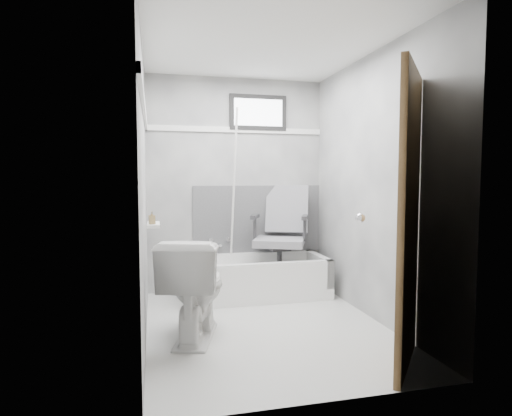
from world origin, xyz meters
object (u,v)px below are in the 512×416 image
object	(u,v)px
bathtub	(257,277)
soap_bottle_a	(152,218)
toilet	(194,288)
door	(474,224)
soap_bottle_b	(152,217)
office_chair	(280,234)

from	to	relation	value
bathtub	soap_bottle_a	xyz separation A→B (m)	(-1.09, -0.95, 0.76)
toilet	bathtub	bearing A→B (deg)	-110.12
bathtub	door	size ratio (longest dim) A/B	0.75
toilet	soap_bottle_b	size ratio (longest dim) A/B	9.77
door	soap_bottle_b	world-z (taller)	door
toilet	soap_bottle_a	size ratio (longest dim) A/B	8.01
bathtub	toilet	distance (m)	1.31
bathtub	office_chair	world-z (taller)	office_chair
bathtub	office_chair	bearing A→B (deg)	8.03
office_chair	soap_bottle_a	distance (m)	1.71
soap_bottle_b	soap_bottle_a	bearing A→B (deg)	-90.00
door	soap_bottle_b	size ratio (longest dim) A/B	23.90
bathtub	toilet	bearing A→B (deg)	-126.26
office_chair	toilet	world-z (taller)	office_chair
toilet	soap_bottle_b	world-z (taller)	soap_bottle_b
soap_bottle_b	bathtub	bearing A→B (deg)	36.68
office_chair	door	distance (m)	2.34
bathtub	soap_bottle_b	size ratio (longest dim) A/B	17.92
door	soap_bottle_a	bearing A→B (deg)	146.75
bathtub	soap_bottle_b	world-z (taller)	soap_bottle_b
bathtub	soap_bottle_a	bearing A→B (deg)	-138.86
soap_bottle_a	soap_bottle_b	world-z (taller)	soap_bottle_a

